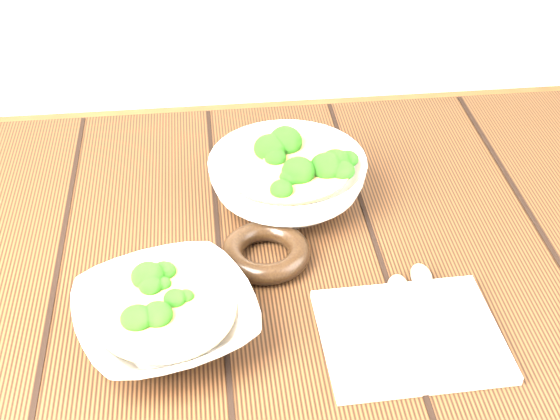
% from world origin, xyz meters
% --- Properties ---
extents(table, '(1.20, 0.80, 0.75)m').
position_xyz_m(table, '(0.00, 0.00, 0.63)').
color(table, '#351E0F').
rests_on(table, ground).
extents(soup_bowl_front, '(0.24, 0.24, 0.06)m').
position_xyz_m(soup_bowl_front, '(-0.08, -0.09, 0.78)').
color(soup_bowl_front, silver).
rests_on(soup_bowl_front, table).
extents(soup_bowl_back, '(0.26, 0.26, 0.08)m').
position_xyz_m(soup_bowl_back, '(0.08, 0.14, 0.79)').
color(soup_bowl_back, silver).
rests_on(soup_bowl_back, table).
extents(trivet, '(0.14, 0.14, 0.03)m').
position_xyz_m(trivet, '(0.04, 0.02, 0.76)').
color(trivet, black).
rests_on(trivet, table).
extents(napkin, '(0.20, 0.17, 0.01)m').
position_xyz_m(napkin, '(0.18, -0.13, 0.76)').
color(napkin, beige).
rests_on(napkin, table).
extents(spoon_left, '(0.05, 0.16, 0.01)m').
position_xyz_m(spoon_left, '(0.18, -0.10, 0.76)').
color(spoon_left, '#B5B09F').
rests_on(spoon_left, napkin).
extents(spoon_right, '(0.04, 0.16, 0.01)m').
position_xyz_m(spoon_right, '(0.21, -0.08, 0.76)').
color(spoon_right, '#B5B09F').
rests_on(spoon_right, napkin).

